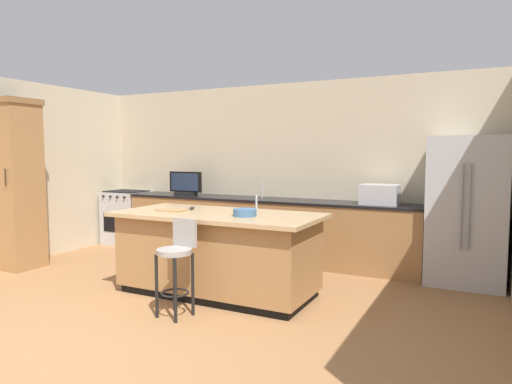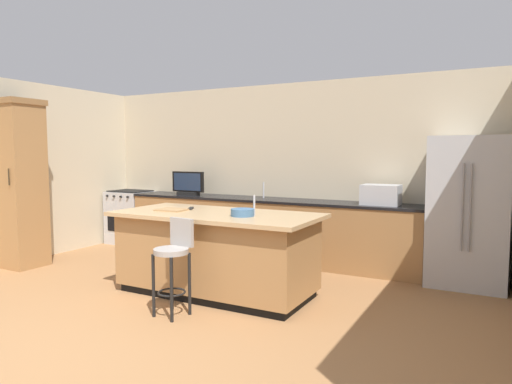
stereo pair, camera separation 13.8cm
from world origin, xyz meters
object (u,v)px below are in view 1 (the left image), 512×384
Objects in this scene: cabinet_tower at (17,181)px; tv_monitor at (185,184)px; tv_remote at (191,209)px; kitchen_island at (218,253)px; range_oven at (127,217)px; microwave at (380,194)px; refrigerator at (467,211)px; cutting_board at (173,210)px; bar_stool_center at (177,259)px; fruit_bowl at (245,213)px.

tv_monitor is (1.44, 1.93, -0.12)m from cabinet_tower.
kitchen_island is at bearing -41.81° from tv_remote.
range_oven is at bearing 149.18° from kitchen_island.
kitchen_island is 3.18m from cabinet_tower.
microwave is at bearing 0.01° from range_oven.
cabinet_tower is 2.68m from tv_remote.
kitchen_island is 3.03m from refrigerator.
cutting_board is (2.38, -1.83, 0.47)m from range_oven.
cabinet_tower is at bearing 176.80° from bar_stool_center.
tv_monitor is at bearing -2.24° from range_oven.
microwave is 3.07m from tv_monitor.
range_oven is at bearing 121.14° from tv_remote.
range_oven is at bearing 150.92° from fruit_bowl.
microwave is 2.82× the size of tv_remote.
cutting_board reaches higher than range_oven.
cabinet_tower is (-5.56, -1.92, 0.31)m from refrigerator.
kitchen_island is 0.65m from tv_remote.
fruit_bowl is at bearing -14.45° from kitchen_island.
fruit_bowl is at bearing -29.08° from range_oven.
tv_remote is at bearing -33.07° from range_oven.
kitchen_island is at bearing -30.82° from range_oven.
microwave is 2.70m from cutting_board.
range_oven is 3.76× the size of fruit_bowl.
bar_stool_center is at bearing -89.30° from tv_remote.
range_oven is at bearing 146.27° from bar_stool_center.
refrigerator is 3.51m from cutting_board.
bar_stool_center is (2.95, -2.52, 0.10)m from range_oven.
range_oven is 3.02m from tv_remote.
refrigerator reaches higher than microwave.
tv_monitor is (-4.12, 0.01, 0.19)m from refrigerator.
fruit_bowl reaches higher than range_oven.
refrigerator is 1.92× the size of range_oven.
tv_monitor is at bearing 134.05° from kitchen_island.
cabinet_tower reaches higher than kitchen_island.
cutting_board is at bearing 136.15° from bar_stool_center.
bar_stool_center reaches higher than cutting_board.
cabinet_tower is at bearing 161.66° from tv_remote.
tv_remote is 0.51× the size of cutting_board.
cabinet_tower is at bearing -178.09° from fruit_bowl.
bar_stool_center is at bearing -120.82° from fruit_bowl.
microwave reaches higher than fruit_bowl.
range_oven is 2.81× the size of cutting_board.
microwave is at bearing 61.16° from fruit_bowl.
bar_stool_center is at bearing -135.03° from refrigerator.
cutting_board is at bearing -58.59° from tv_monitor.
refrigerator is at bearing -0.62° from range_oven.
fruit_bowl reaches higher than bar_stool_center.
fruit_bowl is 0.87m from tv_remote.
cabinet_tower reaches higher than cutting_board.
tv_monitor reaches higher than bar_stool_center.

